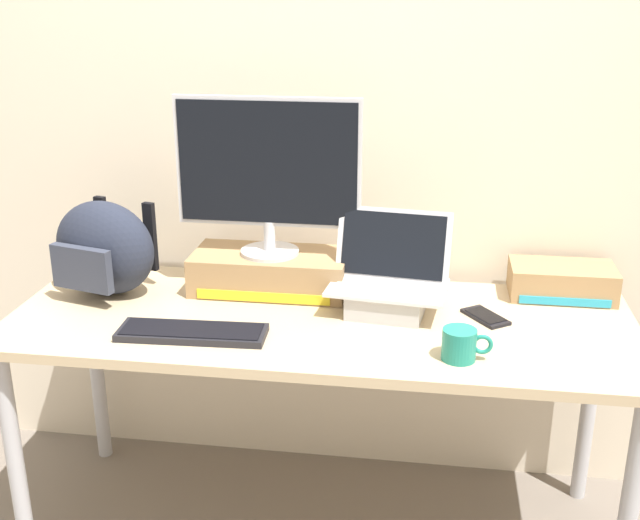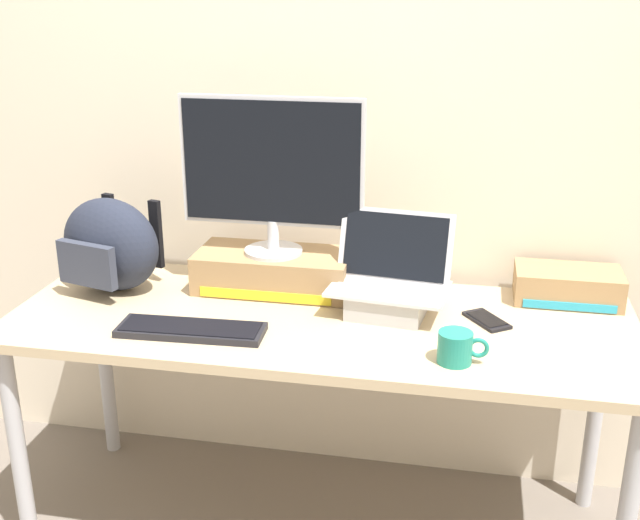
{
  "view_description": "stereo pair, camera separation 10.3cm",
  "coord_description": "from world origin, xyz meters",
  "px_view_note": "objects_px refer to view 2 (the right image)",
  "views": [
    {
      "loc": [
        0.31,
        -2.08,
        1.68
      ],
      "look_at": [
        0.0,
        0.0,
        0.93
      ],
      "focal_mm": 43.76,
      "sensor_mm": 36.0,
      "label": 1
    },
    {
      "loc": [
        0.41,
        -2.06,
        1.68
      ],
      "look_at": [
        0.0,
        0.0,
        0.93
      ],
      "focal_mm": 43.76,
      "sensor_mm": 36.0,
      "label": 2
    }
  ],
  "objects_px": {
    "open_laptop": "(389,292)",
    "external_keyboard": "(191,330)",
    "toner_box_yellow": "(274,271)",
    "desktop_monitor": "(272,171)",
    "toner_box_cyan": "(568,285)",
    "coffee_mug": "(456,347)",
    "cell_phone": "(487,320)",
    "messenger_backpack": "(110,245)"
  },
  "relations": [
    {
      "from": "desktop_monitor",
      "to": "messenger_backpack",
      "type": "bearing_deg",
      "value": -168.62
    },
    {
      "from": "toner_box_yellow",
      "to": "desktop_monitor",
      "type": "xyz_separation_m",
      "value": [
        -0.0,
        -0.0,
        0.33
      ]
    },
    {
      "from": "external_keyboard",
      "to": "toner_box_cyan",
      "type": "bearing_deg",
      "value": 20.72
    },
    {
      "from": "coffee_mug",
      "to": "toner_box_cyan",
      "type": "height_order",
      "value": "toner_box_cyan"
    },
    {
      "from": "toner_box_cyan",
      "to": "desktop_monitor",
      "type": "bearing_deg",
      "value": -174.96
    },
    {
      "from": "toner_box_cyan",
      "to": "coffee_mug",
      "type": "bearing_deg",
      "value": -123.56
    },
    {
      "from": "desktop_monitor",
      "to": "cell_phone",
      "type": "xyz_separation_m",
      "value": [
        0.67,
        -0.13,
        -0.38
      ]
    },
    {
      "from": "toner_box_yellow",
      "to": "desktop_monitor",
      "type": "distance_m",
      "value": 0.33
    },
    {
      "from": "toner_box_yellow",
      "to": "cell_phone",
      "type": "relative_size",
      "value": 3.02
    },
    {
      "from": "external_keyboard",
      "to": "coffee_mug",
      "type": "height_order",
      "value": "coffee_mug"
    },
    {
      "from": "coffee_mug",
      "to": "toner_box_cyan",
      "type": "relative_size",
      "value": 0.41
    },
    {
      "from": "cell_phone",
      "to": "toner_box_cyan",
      "type": "xyz_separation_m",
      "value": [
        0.24,
        0.21,
        0.04
      ]
    },
    {
      "from": "open_laptop",
      "to": "messenger_backpack",
      "type": "relative_size",
      "value": 0.96
    },
    {
      "from": "coffee_mug",
      "to": "toner_box_cyan",
      "type": "xyz_separation_m",
      "value": [
        0.32,
        0.49,
        0.01
      ]
    },
    {
      "from": "open_laptop",
      "to": "external_keyboard",
      "type": "bearing_deg",
      "value": -147.24
    },
    {
      "from": "external_keyboard",
      "to": "coffee_mug",
      "type": "xyz_separation_m",
      "value": [
        0.74,
        -0.03,
        0.03
      ]
    },
    {
      "from": "coffee_mug",
      "to": "cell_phone",
      "type": "bearing_deg",
      "value": 73.58
    },
    {
      "from": "desktop_monitor",
      "to": "open_laptop",
      "type": "height_order",
      "value": "desktop_monitor"
    },
    {
      "from": "toner_box_yellow",
      "to": "toner_box_cyan",
      "type": "height_order",
      "value": "toner_box_yellow"
    },
    {
      "from": "toner_box_yellow",
      "to": "external_keyboard",
      "type": "height_order",
      "value": "toner_box_yellow"
    },
    {
      "from": "messenger_backpack",
      "to": "toner_box_cyan",
      "type": "distance_m",
      "value": 1.44
    },
    {
      "from": "desktop_monitor",
      "to": "external_keyboard",
      "type": "distance_m",
      "value": 0.55
    },
    {
      "from": "messenger_backpack",
      "to": "desktop_monitor",
      "type": "bearing_deg",
      "value": 26.14
    },
    {
      "from": "toner_box_yellow",
      "to": "messenger_backpack",
      "type": "distance_m",
      "value": 0.52
    },
    {
      "from": "coffee_mug",
      "to": "toner_box_cyan",
      "type": "bearing_deg",
      "value": 56.44
    },
    {
      "from": "open_laptop",
      "to": "toner_box_yellow",
      "type": "bearing_deg",
      "value": 169.89
    },
    {
      "from": "external_keyboard",
      "to": "toner_box_cyan",
      "type": "relative_size",
      "value": 1.31
    },
    {
      "from": "toner_box_yellow",
      "to": "open_laptop",
      "type": "bearing_deg",
      "value": -16.77
    },
    {
      "from": "cell_phone",
      "to": "coffee_mug",
      "type": "bearing_deg",
      "value": -142.15
    },
    {
      "from": "open_laptop",
      "to": "messenger_backpack",
      "type": "xyz_separation_m",
      "value": [
        -0.89,
        0.01,
        0.08
      ]
    },
    {
      "from": "toner_box_yellow",
      "to": "desktop_monitor",
      "type": "height_order",
      "value": "desktop_monitor"
    },
    {
      "from": "desktop_monitor",
      "to": "coffee_mug",
      "type": "height_order",
      "value": "desktop_monitor"
    },
    {
      "from": "messenger_backpack",
      "to": "cell_phone",
      "type": "bearing_deg",
      "value": 13.33
    },
    {
      "from": "desktop_monitor",
      "to": "cell_phone",
      "type": "distance_m",
      "value": 0.78
    },
    {
      "from": "open_laptop",
      "to": "external_keyboard",
      "type": "relative_size",
      "value": 0.88
    },
    {
      "from": "cell_phone",
      "to": "open_laptop",
      "type": "bearing_deg",
      "value": 140.72
    },
    {
      "from": "desktop_monitor",
      "to": "external_keyboard",
      "type": "height_order",
      "value": "desktop_monitor"
    },
    {
      "from": "cell_phone",
      "to": "toner_box_cyan",
      "type": "bearing_deg",
      "value": 5.48
    },
    {
      "from": "open_laptop",
      "to": "toner_box_cyan",
      "type": "relative_size",
      "value": 1.15
    },
    {
      "from": "coffee_mug",
      "to": "cell_phone",
      "type": "relative_size",
      "value": 0.82
    },
    {
      "from": "open_laptop",
      "to": "cell_phone",
      "type": "height_order",
      "value": "open_laptop"
    },
    {
      "from": "external_keyboard",
      "to": "cell_phone",
      "type": "bearing_deg",
      "value": 13.99
    }
  ]
}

